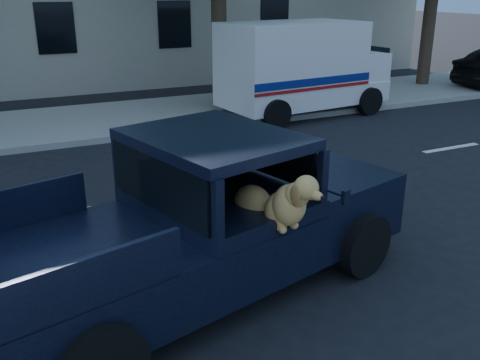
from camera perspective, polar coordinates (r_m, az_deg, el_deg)
The scene contains 5 objects.
ground at distance 6.22m, azimuth -8.96°, elevation -13.99°, with size 120.00×120.00×0.00m, color black.
far_sidewalk at distance 14.66m, azimuth -19.77°, elevation 5.44°, with size 60.00×4.00×0.15m, color gray.
lane_stripes at distance 9.68m, azimuth -3.64°, elevation -0.94°, with size 21.60×0.14×0.01m, color silver, non-canonical shape.
pickup_truck at distance 6.28m, azimuth -4.96°, elevation -6.73°, with size 5.63×3.36×1.89m.
mail_truck at distance 15.30m, azimuth 6.45°, elevation 11.05°, with size 4.87×2.79×2.56m.
Camera 1 is at (-1.37, -5.00, 3.45)m, focal length 40.00 mm.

